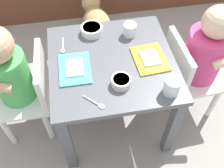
% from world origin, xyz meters
% --- Properties ---
extents(ground_plane, '(7.00, 7.00, 0.00)m').
position_xyz_m(ground_plane, '(0.00, 0.00, 0.00)').
color(ground_plane, gray).
extents(dining_table, '(0.55, 0.53, 0.47)m').
position_xyz_m(dining_table, '(0.00, 0.00, 0.38)').
color(dining_table, '#515459').
rests_on(dining_table, ground).
extents(seated_child_left, '(0.28, 0.28, 0.68)m').
position_xyz_m(seated_child_left, '(-0.44, 0.03, 0.43)').
color(seated_child_left, white).
rests_on(seated_child_left, ground).
extents(seated_child_right, '(0.29, 0.29, 0.68)m').
position_xyz_m(seated_child_right, '(0.44, 0.01, 0.42)').
color(seated_child_right, white).
rests_on(seated_child_right, ground).
extents(dog, '(0.20, 0.42, 0.30)m').
position_xyz_m(dog, '(0.00, 0.62, 0.20)').
color(dog, tan).
rests_on(dog, ground).
extents(food_tray_left, '(0.13, 0.18, 0.02)m').
position_xyz_m(food_tray_left, '(-0.16, -0.02, 0.48)').
color(food_tray_left, '#4CC6BC').
rests_on(food_tray_left, dining_table).
extents(food_tray_right, '(0.15, 0.18, 0.02)m').
position_xyz_m(food_tray_right, '(0.16, -0.02, 0.48)').
color(food_tray_right, gold).
rests_on(food_tray_right, dining_table).
extents(water_cup_left, '(0.06, 0.06, 0.06)m').
position_xyz_m(water_cup_left, '(0.11, 0.15, 0.50)').
color(water_cup_left, white).
rests_on(water_cup_left, dining_table).
extents(water_cup_right, '(0.06, 0.06, 0.07)m').
position_xyz_m(water_cup_right, '(0.20, -0.20, 0.50)').
color(water_cup_right, white).
rests_on(water_cup_right, dining_table).
extents(veggie_bowl_far, '(0.10, 0.10, 0.04)m').
position_xyz_m(veggie_bowl_far, '(-0.06, 0.19, 0.49)').
color(veggie_bowl_far, white).
rests_on(veggie_bowl_far, dining_table).
extents(cereal_bowl_right_side, '(0.08, 0.08, 0.04)m').
position_xyz_m(cereal_bowl_right_side, '(0.01, -0.13, 0.49)').
color(cereal_bowl_right_side, silver).
rests_on(cereal_bowl_right_side, dining_table).
extents(spoon_by_left_tray, '(0.02, 0.10, 0.01)m').
position_xyz_m(spoon_by_left_tray, '(-0.21, 0.12, 0.47)').
color(spoon_by_left_tray, silver).
rests_on(spoon_by_left_tray, dining_table).
extents(spoon_by_right_tray, '(0.08, 0.08, 0.01)m').
position_xyz_m(spoon_by_right_tray, '(-0.10, -0.21, 0.47)').
color(spoon_by_right_tray, silver).
rests_on(spoon_by_right_tray, dining_table).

